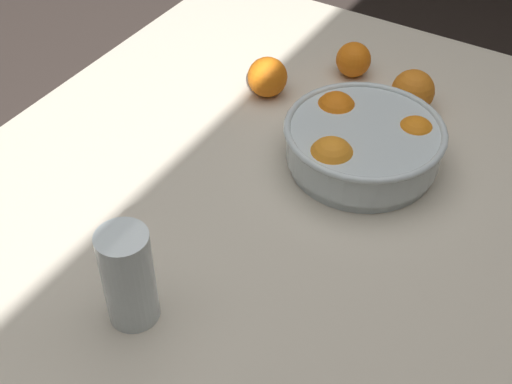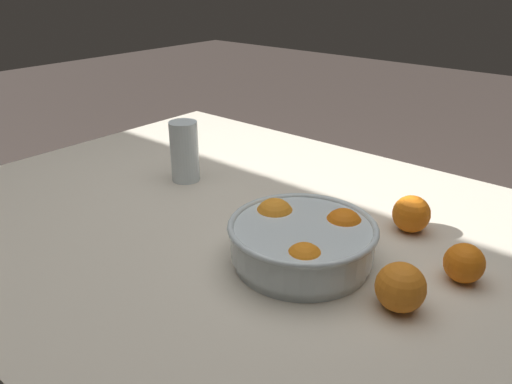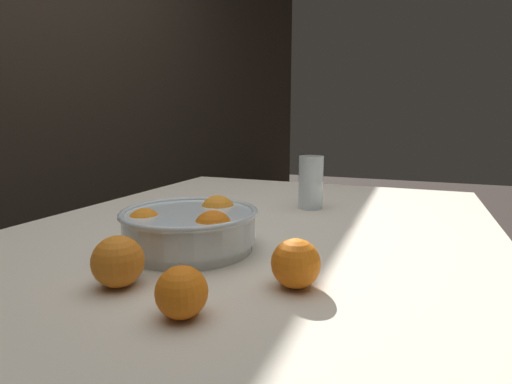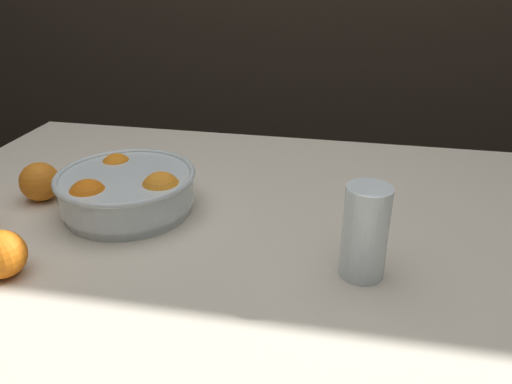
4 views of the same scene
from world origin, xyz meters
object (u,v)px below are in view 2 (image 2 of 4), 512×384
at_px(orange_loose_front, 464,263).
at_px(juice_glass, 185,154).
at_px(fruit_bowl, 303,240).
at_px(orange_loose_aside, 400,287).
at_px(orange_loose_near_bowl, 411,214).

bearing_deg(orange_loose_front, juice_glass, 0.35).
distance_m(fruit_bowl, orange_loose_aside, 0.20).
relative_size(orange_loose_near_bowl, orange_loose_aside, 0.96).
bearing_deg(juice_glass, orange_loose_aside, 167.86).
distance_m(juice_glass, orange_loose_aside, 0.68).
distance_m(juice_glass, orange_loose_near_bowl, 0.57).
relative_size(fruit_bowl, juice_glass, 1.77).
height_order(orange_loose_near_bowl, orange_loose_aside, orange_loose_aside).
height_order(fruit_bowl, orange_loose_aside, fruit_bowl).
xyz_separation_m(orange_loose_near_bowl, orange_loose_front, (-0.15, 0.11, -0.00)).
bearing_deg(juice_glass, orange_loose_near_bowl, -168.24).
distance_m(fruit_bowl, juice_glass, 0.48).
xyz_separation_m(fruit_bowl, orange_loose_near_bowl, (-0.10, -0.25, -0.01)).
distance_m(juice_glass, orange_loose_front, 0.71).
bearing_deg(orange_loose_near_bowl, juice_glass, 11.76).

